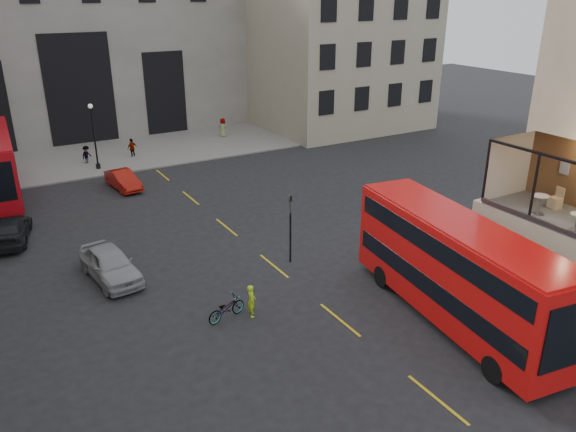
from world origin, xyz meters
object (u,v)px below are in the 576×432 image
car_c (10,230)px  pedestrian_c (132,148)px  pedestrian_b (87,155)px  cyclist (252,301)px  car_b (123,180)px  bicycle (226,308)px  car_a (110,264)px  cafe_chair_d (555,202)px  cafe_table_far (540,202)px  traffic_light_near (290,220)px  street_lamp_b (95,141)px  bus_near (456,266)px  pedestrian_d (223,128)px

car_c → pedestrian_c: bearing=-116.3°
pedestrian_b → cyclist: bearing=-125.2°
car_b → bicycle: car_b is taller
car_a → cafe_chair_d: size_ratio=5.20×
pedestrian_c → cafe_table_far: 34.72m
traffic_light_near → car_b: (-4.47, 16.38, -1.76)m
bicycle → pedestrian_c: size_ratio=1.15×
street_lamp_b → pedestrian_b: (-0.41, 2.02, -1.61)m
cafe_table_far → bicycle: bearing=153.8°
street_lamp_b → cafe_chair_d: size_ratio=5.76×
bicycle → cyclist: (1.07, -0.36, 0.25)m
cyclist → cafe_table_far: (11.04, -5.59, 4.40)m
car_a → cafe_table_far: (15.57, -12.24, 4.35)m
bus_near → car_c: (-15.80, 18.84, -1.91)m
cafe_chair_d → cafe_table_far: bearing=-174.3°
cafe_chair_d → car_a: bearing=144.3°
street_lamp_b → pedestrian_b: bearing=101.6°
cafe_table_far → car_b: bearing=113.8°
traffic_light_near → car_c: size_ratio=0.78×
bus_near → car_a: bearing=136.5°
bus_near → cafe_chair_d: size_ratio=12.89×
car_a → cafe_chair_d: 21.14m
bicycle → pedestrian_b: size_ratio=1.24×
cyclist → pedestrian_c: (2.60, 27.81, 0.08)m
bicycle → pedestrian_d: 32.84m
car_c → bicycle: (7.32, -13.80, -0.20)m
bus_near → car_a: (-11.95, 11.33, -1.80)m
car_c → bicycle: 15.62m
car_a → street_lamp_b: bearing=72.0°
traffic_light_near → bicycle: 6.53m
pedestrian_d → cafe_chair_d: (0.04, -35.83, 3.93)m
car_c → traffic_light_near: bearing=152.9°
pedestrian_c → cafe_chair_d: 34.89m
bicycle → cyclist: 1.16m
traffic_light_near → cafe_chair_d: bearing=-48.5°
bicycle → pedestrian_d: pedestrian_d is taller
street_lamp_b → car_b: street_lamp_b is taller
traffic_light_near → cafe_chair_d: size_ratio=4.11×
bus_near → car_c: 24.67m
bicycle → traffic_light_near: bearing=-71.3°
car_a → bicycle: car_a is taller
car_c → pedestrian_d: size_ratio=2.57×
street_lamp_b → bus_near: street_lamp_b is taller
cyclist → pedestrian_d: size_ratio=0.81×
cyclist → pedestrian_c: pedestrian_c is taller
traffic_light_near → car_b: bearing=105.3°
bicycle → pedestrian_c: (3.67, 27.45, 0.33)m
street_lamp_b → car_b: bearing=-84.6°
traffic_light_near → bus_near: 9.00m
car_c → pedestrian_c: (10.99, 13.66, 0.14)m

